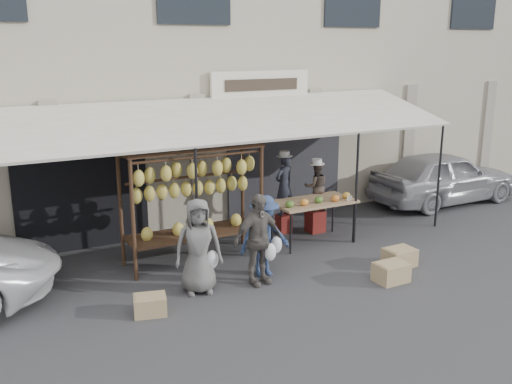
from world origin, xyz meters
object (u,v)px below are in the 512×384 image
at_px(banana_rack, 193,182).
at_px(customer_mid, 258,240).
at_px(vendor_right, 316,187).
at_px(crate_near_b, 400,257).
at_px(customer_right, 264,236).
at_px(produce_table, 314,203).
at_px(sedan, 443,177).
at_px(customer_left, 198,246).
at_px(crate_far, 150,305).
at_px(crate_near_a, 391,272).
at_px(vendor_left, 284,185).

distance_m(banana_rack, customer_mid, 1.75).
height_order(vendor_right, crate_near_b, vendor_right).
distance_m(vendor_right, customer_right, 2.72).
bearing_deg(customer_right, banana_rack, 126.94).
bearing_deg(produce_table, vendor_right, 53.65).
bearing_deg(banana_rack, sedan, 6.51).
relative_size(customer_mid, crate_near_b, 2.88).
bearing_deg(crate_near_b, customer_mid, 168.71).
xyz_separation_m(customer_left, crate_far, (-0.98, -0.40, -0.66)).
distance_m(customer_right, crate_far, 2.41).
distance_m(produce_table, vendor_right, 0.75).
bearing_deg(crate_near_b, crate_near_a, -142.31).
height_order(produce_table, crate_near_b, produce_table).
distance_m(banana_rack, vendor_left, 2.54).
height_order(banana_rack, produce_table, banana_rack).
bearing_deg(vendor_right, banana_rack, 26.73).
height_order(crate_near_a, crate_near_b, same).
height_order(vendor_right, crate_near_a, vendor_right).
bearing_deg(crate_near_a, banana_rack, 136.93).
distance_m(produce_table, vendor_left, 0.93).
xyz_separation_m(vendor_right, customer_mid, (-2.45, -1.87, -0.22)).
xyz_separation_m(vendor_left, customer_mid, (-1.82, -2.16, -0.27)).
bearing_deg(customer_right, customer_left, -173.70).
xyz_separation_m(produce_table, crate_far, (-4.02, -1.53, -0.72)).
relative_size(produce_table, vendor_right, 1.58).
bearing_deg(produce_table, sedan, 12.13).
bearing_deg(customer_left, produce_table, 33.54).
distance_m(banana_rack, vendor_right, 3.09).
bearing_deg(crate_near_a, customer_right, 144.60).
distance_m(customer_left, sedan, 8.00).
distance_m(customer_mid, customer_right, 0.39).
height_order(banana_rack, sedan, banana_rack).
distance_m(banana_rack, sedan, 7.36).
relative_size(vendor_left, customer_right, 0.91).
relative_size(vendor_left, crate_near_a, 2.40).
xyz_separation_m(customer_left, customer_right, (1.30, 0.10, -0.07)).
height_order(banana_rack, crate_near_b, banana_rack).
height_order(vendor_right, crate_far, vendor_right).
distance_m(vendor_right, sedan, 4.27).
xyz_separation_m(customer_right, crate_near_b, (2.44, -0.81, -0.57)).
distance_m(customer_right, crate_near_a, 2.30).
xyz_separation_m(customer_left, crate_near_a, (3.11, -1.19, -0.64)).
xyz_separation_m(banana_rack, customer_mid, (0.57, -1.46, -0.77)).
relative_size(produce_table, crate_near_a, 3.05).
bearing_deg(customer_left, crate_near_b, 2.62).
height_order(produce_table, vendor_right, vendor_right).
distance_m(customer_mid, crate_far, 2.12).
relative_size(banana_rack, vendor_right, 2.42).
bearing_deg(banana_rack, vendor_left, 16.49).
bearing_deg(customer_mid, crate_near_a, -31.94).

